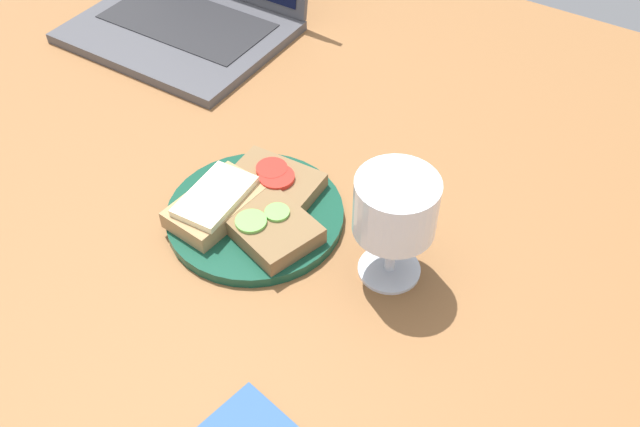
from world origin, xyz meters
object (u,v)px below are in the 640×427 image
(plate, at_px, (255,215))
(laptop, at_px, (194,1))
(wine_glass, at_px, (395,210))
(sandwich_with_cucumber, at_px, (272,228))
(sandwich_with_cheese, at_px, (216,203))
(sandwich_with_tomato, at_px, (274,182))

(plate, distance_m, laptop, 0.46)
(wine_glass, bearing_deg, sandwich_with_cucumber, -165.39)
(plate, bearing_deg, sandwich_with_cheese, -146.53)
(sandwich_with_cucumber, height_order, wine_glass, wine_glass)
(laptop, bearing_deg, sandwich_with_cucumber, -40.75)
(sandwich_with_cucumber, bearing_deg, wine_glass, 14.61)
(sandwich_with_tomato, relative_size, sandwich_with_cheese, 0.91)
(sandwich_with_cucumber, relative_size, laptop, 0.36)
(plate, distance_m, sandwich_with_cucumber, 0.05)
(laptop, bearing_deg, plate, -42.04)
(sandwich_with_tomato, xyz_separation_m, laptop, (-0.34, 0.26, 0.02))
(sandwich_with_tomato, bearing_deg, laptop, 142.15)
(plate, xyz_separation_m, wine_glass, (0.17, 0.01, 0.09))
(sandwich_with_cheese, bearing_deg, sandwich_with_cucumber, 3.35)
(sandwich_with_cheese, height_order, sandwich_with_cucumber, sandwich_with_cheese)
(sandwich_with_cheese, height_order, wine_glass, wine_glass)
(sandwich_with_cheese, bearing_deg, plate, 33.47)
(sandwich_with_cucumber, relative_size, wine_glass, 0.87)
(sandwich_with_cheese, height_order, laptop, laptop)
(plate, relative_size, sandwich_with_cheese, 1.74)
(sandwich_with_cheese, relative_size, sandwich_with_cucumber, 1.03)
(sandwich_with_cheese, distance_m, wine_glass, 0.22)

